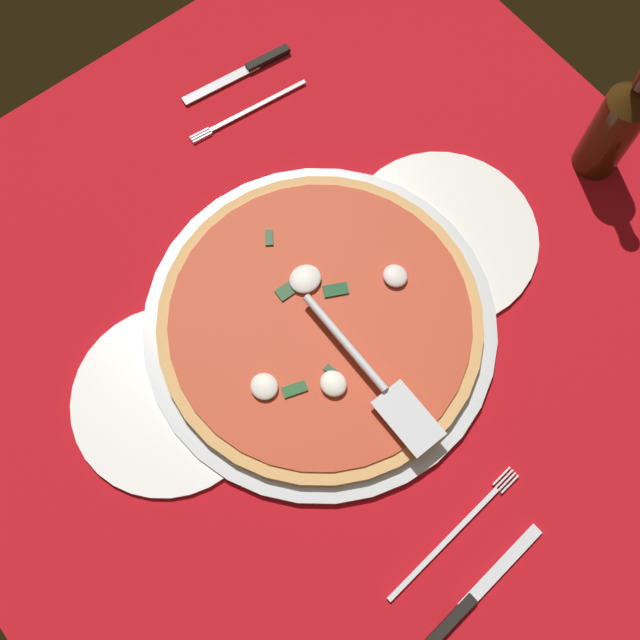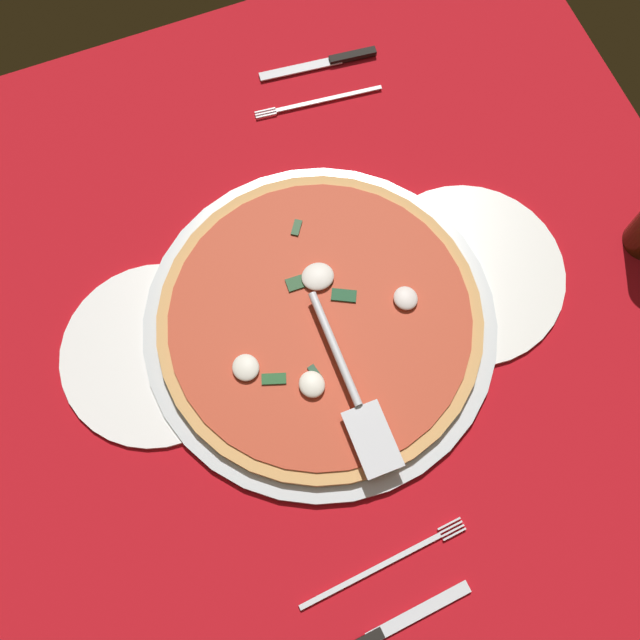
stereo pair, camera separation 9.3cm
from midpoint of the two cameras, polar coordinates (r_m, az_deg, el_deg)
ground_plane at (r=96.34cm, az=3.54°, el=-0.25°), size 103.64×103.64×0.80cm
checker_pattern at (r=95.92cm, az=3.55°, el=-0.16°), size 103.64×103.64×0.10cm
pizza_pan at (r=94.75cm, az=2.79°, el=-0.73°), size 44.80×44.80×1.35cm
dinner_plate_left at (r=94.98cm, az=-9.64°, el=-2.92°), size 24.14×24.14×1.00cm
dinner_plate_right at (r=100.20cm, az=13.72°, el=3.12°), size 25.56×25.56×1.00cm
pizza at (r=93.35cm, az=2.82°, el=-0.45°), size 40.92×40.92×2.84cm
pizza_server at (r=88.70cm, az=5.36°, el=-5.52°), size 4.65×23.48×1.00cm
place_setting_near at (r=90.61cm, az=7.97°, el=-20.76°), size 21.02×15.10×1.40cm
place_setting_far at (r=112.72cm, az=2.75°, el=17.38°), size 21.85×15.80×1.40cm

